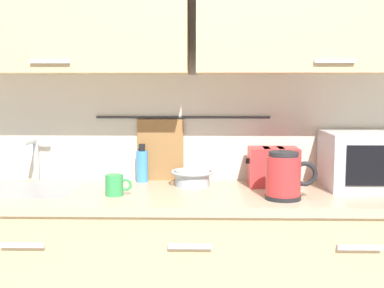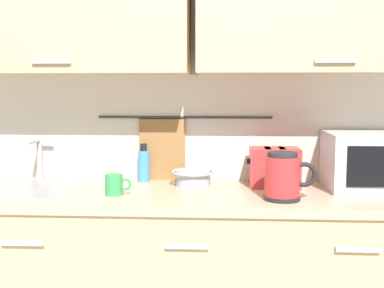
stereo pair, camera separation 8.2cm
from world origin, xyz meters
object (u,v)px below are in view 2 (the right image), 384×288
(electric_kettle, at_px, (283,177))
(dish_soap_bottle, at_px, (144,165))
(microwave, at_px, (376,161))
(mug_near_sink, at_px, (115,185))
(toaster, at_px, (274,167))
(mixing_bowl, at_px, (193,177))

(electric_kettle, distance_m, dish_soap_bottle, 0.77)
(electric_kettle, bearing_deg, dish_soap_bottle, 150.14)
(microwave, bearing_deg, electric_kettle, -151.46)
(dish_soap_bottle, distance_m, mug_near_sink, 0.34)
(dish_soap_bottle, bearing_deg, electric_kettle, -29.86)
(electric_kettle, bearing_deg, mug_near_sink, 175.94)
(mug_near_sink, relative_size, toaster, 0.47)
(electric_kettle, xyz_separation_m, mug_near_sink, (-0.75, 0.05, -0.05))
(toaster, bearing_deg, microwave, -4.49)
(dish_soap_bottle, bearing_deg, mixing_bowl, -20.80)
(dish_soap_bottle, bearing_deg, microwave, -6.42)
(microwave, relative_size, toaster, 1.80)
(mug_near_sink, xyz_separation_m, toaster, (0.74, 0.24, 0.05))
(mug_near_sink, bearing_deg, mixing_bowl, 33.73)
(mixing_bowl, bearing_deg, toaster, 1.32)
(mixing_bowl, bearing_deg, mug_near_sink, -146.27)
(mixing_bowl, bearing_deg, electric_kettle, -35.01)
(mixing_bowl, distance_m, toaster, 0.40)
(electric_kettle, height_order, dish_soap_bottle, electric_kettle)
(electric_kettle, relative_size, dish_soap_bottle, 1.16)
(microwave, height_order, electric_kettle, microwave)
(microwave, bearing_deg, mixing_bowl, 178.16)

